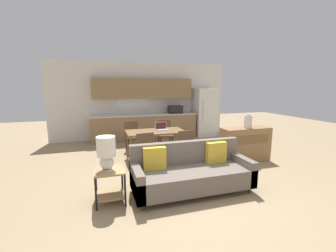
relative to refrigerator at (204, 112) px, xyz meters
name	(u,v)px	position (x,y,z in m)	size (l,w,h in m)	color
ground_plane	(193,191)	(-2.30, -4.22, -0.90)	(20.00, 20.00, 0.00)	#9E8460
wall_back	(142,101)	(-2.30, 0.40, 0.46)	(6.40, 0.07, 2.70)	silver
kitchen_counter	(145,116)	(-2.28, 0.10, -0.05)	(3.73, 0.65, 2.15)	#8E704C
refrigerator	(204,112)	(0.00, 0.00, 0.00)	(0.78, 0.74, 1.79)	white
dining_table	(155,133)	(-2.47, -2.15, -0.23)	(1.50, 0.80, 0.73)	brown
couch	(191,172)	(-2.32, -4.16, -0.55)	(2.13, 0.80, 0.87)	#3D2D1E
side_table	(110,180)	(-3.75, -4.15, -0.52)	(0.48, 0.48, 0.55)	tan
table_lamp	(106,151)	(-3.78, -4.17, -0.02)	(0.30, 0.30, 0.56)	silver
credenza	(245,144)	(-0.36, -3.05, -0.46)	(1.25, 0.44, 0.86)	olive
vase	(248,122)	(-0.35, -3.10, 0.13)	(0.18, 0.18, 0.35)	beige
dining_chair_near_left	(143,149)	(-2.94, -2.90, -0.40)	(0.48, 0.48, 0.88)	brown
dining_chair_far_left	(132,135)	(-2.96, -1.35, -0.40)	(0.46, 0.46, 0.88)	brown
dining_chair_far_right	(165,133)	(-1.98, -1.39, -0.40)	(0.46, 0.46, 0.88)	brown
dining_chair_near_right	(183,145)	(-1.98, -2.91, -0.40)	(0.47, 0.47, 0.88)	brown
laptop	(162,128)	(-2.27, -2.03, -0.12)	(0.33, 0.27, 0.20)	#B7BABC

